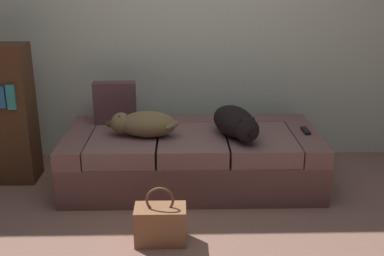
{
  "coord_description": "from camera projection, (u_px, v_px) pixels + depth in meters",
  "views": [
    {
      "loc": [
        -0.08,
        -2.31,
        1.64
      ],
      "look_at": [
        0.0,
        1.09,
        0.48
      ],
      "focal_mm": 43.95,
      "sensor_mm": 36.0,
      "label": 1
    }
  ],
  "objects": [
    {
      "name": "couch",
      "position": [
        192.0,
        158.0,
        3.72
      ],
      "size": [
        1.96,
        0.91,
        0.43
      ],
      "color": "brown",
      "rests_on": "ground"
    },
    {
      "name": "dog_tan",
      "position": [
        143.0,
        124.0,
        3.53
      ],
      "size": [
        0.58,
        0.28,
        0.2
      ],
      "color": "olive",
      "rests_on": "couch"
    },
    {
      "name": "dog_dark",
      "position": [
        236.0,
        123.0,
        3.52
      ],
      "size": [
        0.4,
        0.62,
        0.22
      ],
      "color": "black",
      "rests_on": "couch"
    },
    {
      "name": "tv_remote",
      "position": [
        306.0,
        131.0,
        3.65
      ],
      "size": [
        0.05,
        0.15,
        0.02
      ],
      "primitive_type": "cube",
      "rotation": [
        0.0,
        0.0,
        0.01
      ],
      "color": "black",
      "rests_on": "couch"
    },
    {
      "name": "throw_pillow",
      "position": [
        115.0,
        103.0,
        3.83
      ],
      "size": [
        0.35,
        0.14,
        0.34
      ],
      "primitive_type": "cube",
      "rotation": [
        0.0,
        0.0,
        0.05
      ],
      "color": "brown",
      "rests_on": "couch"
    },
    {
      "name": "handbag",
      "position": [
        160.0,
        224.0,
        2.93
      ],
      "size": [
        0.32,
        0.18,
        0.38
      ],
      "color": "#93603D",
      "rests_on": "ground"
    }
  ]
}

